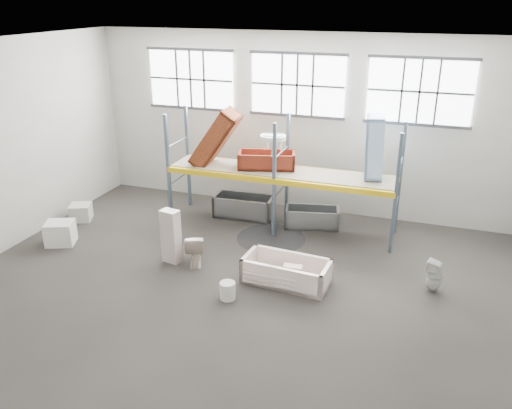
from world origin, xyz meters
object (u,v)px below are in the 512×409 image
at_px(cistern_tall, 171,236).
at_px(steel_tub_right, 312,217).
at_px(steel_tub_left, 244,206).
at_px(blue_tub_upright, 374,147).
at_px(carton_near, 60,233).
at_px(bathtub_beige, 286,271).
at_px(bucket, 228,291).
at_px(toilet_beige, 195,248).
at_px(toilet_white, 434,276).
at_px(rust_tub_flat, 267,160).

relative_size(cistern_tall, steel_tub_right, 0.91).
bearing_deg(steel_tub_left, blue_tub_upright, -2.11).
bearing_deg(blue_tub_upright, carton_near, -157.21).
relative_size(bathtub_beige, bucket, 4.97).
distance_m(cistern_tall, bucket, 2.21).
bearing_deg(toilet_beige, bucket, 113.39).
bearing_deg(bucket, carton_near, 168.43).
height_order(steel_tub_left, bucket, steel_tub_left).
xyz_separation_m(toilet_white, steel_tub_left, (-5.22, 2.47, -0.06)).
distance_m(blue_tub_upright, bucket, 5.17).
distance_m(steel_tub_right, bucket, 4.23).
bearing_deg(steel_tub_right, rust_tub_flat, -171.28).
bearing_deg(blue_tub_upright, steel_tub_right, 176.93).
distance_m(toilet_beige, rust_tub_flat, 3.24).
height_order(toilet_white, bucket, toilet_white).
height_order(bathtub_beige, toilet_beige, toilet_beige).
xyz_separation_m(cistern_tall, rust_tub_flat, (1.40, 2.86, 1.17)).
bearing_deg(toilet_beige, cistern_tall, -15.27).
bearing_deg(carton_near, bucket, -11.57).
xyz_separation_m(steel_tub_left, bucket, (1.20, -4.20, -0.11)).
relative_size(toilet_white, rust_tub_flat, 0.48).
bearing_deg(cistern_tall, blue_tub_upright, 47.16).
bearing_deg(steel_tub_right, bathtub_beige, -86.80).
bearing_deg(rust_tub_flat, bucket, -83.42).
xyz_separation_m(toilet_beige, bucket, (1.31, -1.19, -0.20)).
bearing_deg(steel_tub_right, blue_tub_upright, -3.07).
xyz_separation_m(bathtub_beige, steel_tub_left, (-2.16, 3.15, 0.03)).
bearing_deg(cistern_tall, toilet_beige, 20.73).
height_order(cistern_tall, blue_tub_upright, blue_tub_upright).
distance_m(steel_tub_left, carton_near, 4.94).
distance_m(toilet_beige, steel_tub_left, 3.02).
height_order(blue_tub_upright, carton_near, blue_tub_upright).
height_order(steel_tub_left, steel_tub_right, steel_tub_left).
distance_m(steel_tub_left, rust_tub_flat, 1.71).
bearing_deg(steel_tub_left, bathtub_beige, -55.57).
bearing_deg(steel_tub_left, carton_near, -139.85).
height_order(cistern_tall, steel_tub_right, cistern_tall).
distance_m(steel_tub_right, rust_tub_flat, 2.00).
xyz_separation_m(steel_tub_right, blue_tub_upright, (1.51, -0.08, 2.13)).
distance_m(rust_tub_flat, blue_tub_upright, 2.82).
bearing_deg(toilet_white, steel_tub_right, -111.27).
distance_m(cistern_tall, carton_near, 3.14).
bearing_deg(carton_near, cistern_tall, 1.50).
bearing_deg(steel_tub_left, bucket, -74.10).
distance_m(steel_tub_right, blue_tub_upright, 2.62).
bearing_deg(toilet_beige, toilet_white, 161.42).
xyz_separation_m(cistern_tall, blue_tub_upright, (4.16, 2.97, 1.75)).
relative_size(cistern_tall, rust_tub_flat, 0.87).
bearing_deg(cistern_tall, steel_tub_left, 89.56).
relative_size(rust_tub_flat, carton_near, 2.20).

